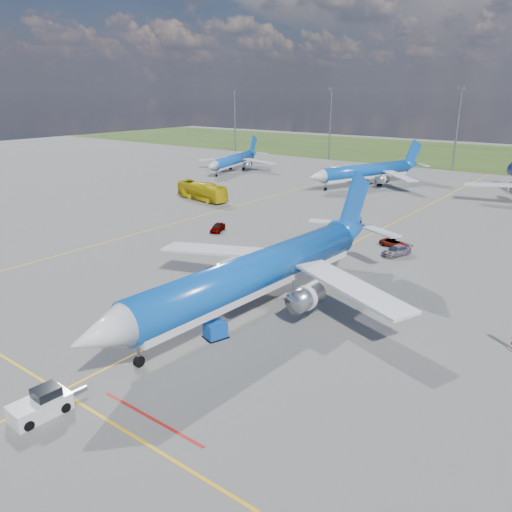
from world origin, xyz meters
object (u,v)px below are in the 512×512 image
Objects in this scene: baggage_tug_c at (354,222)px; service_car_c at (396,251)px; main_airliner at (256,309)px; bg_jet_nnw at (365,185)px; pushback_tug at (41,405)px; service_car_a at (218,227)px; apron_bus at (202,191)px; uld_container at (215,330)px; bg_jet_nw at (234,171)px; service_car_b at (394,243)px.

service_car_c is at bearing -52.60° from baggage_tug_c.
bg_jet_nnw is at bearing 110.12° from main_airliner.
pushback_tug is 1.40× the size of service_car_a.
service_car_c is at bearing -94.44° from apron_bus.
pushback_tug is at bearing -90.00° from main_airliner.
uld_container reaches higher than service_car_a.
bg_jet_nnw reaches higher than bg_jet_nw.
apron_bus reaches higher than service_car_b.
service_car_b is 13.07m from baggage_tug_c.
main_airliner is 24.11× the size of uld_container.
apron_bus is (20.03, -34.48, 1.83)m from bg_jet_nw.
pushback_tug is 61.16m from baggage_tug_c.
apron_bus is (-41.99, 36.64, 1.83)m from main_airliner.
apron_bus is at bearing 88.36° from service_car_b.
main_airliner is 29.68m from service_car_b.
pushback_tug is 1.36× the size of service_car_b.
uld_container is at bearing -80.53° from main_airliner.
pushback_tug is at bearing -75.74° from service_car_c.
service_car_a is 28.49m from service_car_c.
bg_jet_nnw reaches higher than service_car_c.
uld_container is 61.39m from apron_bus.
bg_jet_nnw is 83.28m from uld_container.
service_car_c is at bearing 101.55° from uld_container.
baggage_tug_c is at bearing 25.07° from service_car_a.
baggage_tug_c is at bearing 99.53° from pushback_tug.
bg_jet_nnw reaches higher than uld_container.
bg_jet_nnw is at bearing 124.24° from uld_container.
service_car_b is (2.02, 36.87, -0.16)m from uld_container.
uld_container is 0.40× the size of service_car_c.
apron_bus reaches higher than pushback_tug.
service_car_a is (38.76, -50.84, 0.69)m from bg_jet_nw.
service_car_c is at bearing -145.83° from service_car_b.
service_car_a is at bearing 116.88° from service_car_b.
service_car_b is at bearing -2.96° from service_car_a.
baggage_tug_c is (-12.22, 11.50, -0.19)m from service_car_c.
main_airliner is 9.59× the size of service_car_c.
apron_bus is 2.79× the size of service_car_c.
main_airliner is 26.37m from service_car_c.
service_car_a is at bearing -71.16° from bg_jet_nnw.
pushback_tug is 1.21× the size of service_car_c.
service_car_a is 23.27m from baggage_tug_c.
bg_jet_nw reaches higher than service_car_b.
pushback_tug is at bearing -57.75° from bg_jet_nnw.
service_car_b is 4.02m from service_car_c.
service_car_a is 0.97× the size of service_car_b.
bg_jet_nnw is 2.85× the size of apron_bus.
service_car_a is 0.83× the size of baggage_tug_c.
service_car_a is at bearing -141.79° from baggage_tug_c.
apron_bus reaches higher than service_car_a.
apron_bus is (-40.75, 60.02, 1.06)m from pushback_tug.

